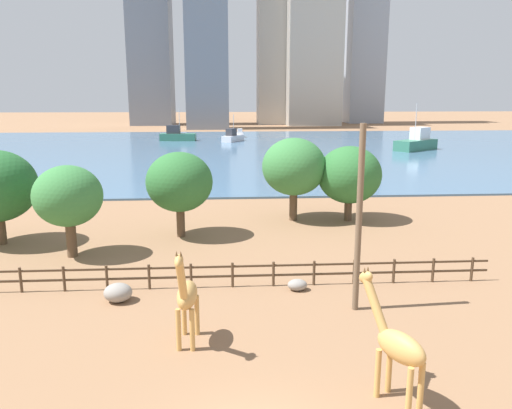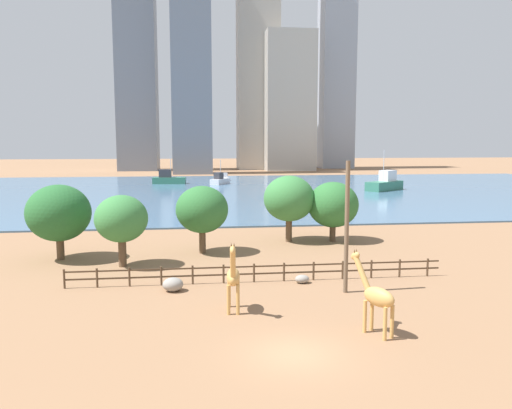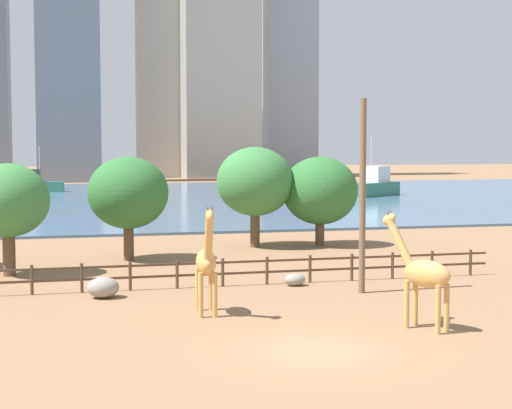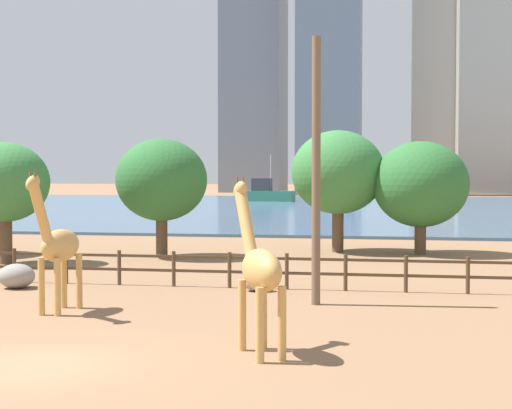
{
  "view_description": "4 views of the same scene",
  "coord_description": "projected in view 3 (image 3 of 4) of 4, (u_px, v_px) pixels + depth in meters",
  "views": [
    {
      "loc": [
        -0.8,
        -12.08,
        9.63
      ],
      "look_at": [
        1.4,
        20.65,
        2.4
      ],
      "focal_mm": 35.0,
      "sensor_mm": 36.0,
      "label": 1
    },
    {
      "loc": [
        -4.36,
        -21.31,
        9.59
      ],
      "look_at": [
        1.51,
        26.19,
        3.63
      ],
      "focal_mm": 35.0,
      "sensor_mm": 36.0,
      "label": 2
    },
    {
      "loc": [
        -7.81,
        -22.77,
        6.25
      ],
      "look_at": [
        2.21,
        15.95,
        3.45
      ],
      "focal_mm": 55.0,
      "sensor_mm": 36.0,
      "label": 3
    },
    {
      "loc": [
        7.61,
        -15.76,
        4.17
      ],
      "look_at": [
        2.8,
        11.41,
        3.07
      ],
      "focal_mm": 55.0,
      "sensor_mm": 36.0,
      "label": 4
    }
  ],
  "objects": [
    {
      "name": "giraffe_tall",
      "position": [
        206.0,
        262.0,
        29.58
      ],
      "size": [
        0.92,
        2.83,
        4.28
      ],
      "rotation": [
        0.0,
        0.0,
        4.62
      ],
      "color": "tan",
      "rests_on": "ground"
    },
    {
      "name": "harbor_water",
      "position": [
        118.0,
        199.0,
        98.74
      ],
      "size": [
        180.0,
        86.0,
        0.2
      ],
      "primitive_type": "cube",
      "color": "#476B8C",
      "rests_on": "ground"
    },
    {
      "name": "skyline_tower_needle",
      "position": [
        66.0,
        8.0,
        151.6
      ],
      "size": [
        12.01,
        11.07,
        67.5
      ],
      "primitive_type": "cube",
      "color": "slate",
      "rests_on": "ground"
    },
    {
      "name": "enclosure_fence",
      "position": [
        227.0,
        270.0,
        35.87
      ],
      "size": [
        26.12,
        0.14,
        1.3
      ],
      "color": "#4C3826",
      "rests_on": "ground"
    },
    {
      "name": "boat_barge",
      "position": [
        36.0,
        184.0,
        112.73
      ],
      "size": [
        7.61,
        3.38,
        6.64
      ],
      "rotation": [
        0.0,
        0.0,
        6.18
      ],
      "color": "#337259",
      "rests_on": "harbor_water"
    },
    {
      "name": "tree_left_large",
      "position": [
        255.0,
        182.0,
        50.08
      ],
      "size": [
        4.92,
        4.92,
        6.44
      ],
      "color": "brown",
      "rests_on": "ground"
    },
    {
      "name": "ground_plane",
      "position": [
        116.0,
        198.0,
        101.64
      ],
      "size": [
        400.0,
        400.0,
        0.0
      ],
      "primitive_type": "plane",
      "color": "#8C6647"
    },
    {
      "name": "boat_tug",
      "position": [
        119.0,
        185.0,
        113.33
      ],
      "size": [
        4.82,
        6.45,
        5.52
      ],
      "rotation": [
        0.0,
        0.0,
        1.08
      ],
      "color": "silver",
      "rests_on": "harbor_water"
    },
    {
      "name": "boulder_by_pole",
      "position": [
        295.0,
        280.0,
        36.03
      ],
      "size": [
        0.99,
        0.76,
        0.57
      ],
      "primitive_type": "ellipsoid",
      "color": "gray",
      "rests_on": "ground"
    },
    {
      "name": "tree_left_small",
      "position": [
        128.0,
        193.0,
        44.04
      ],
      "size": [
        4.53,
        4.53,
        5.88
      ],
      "color": "brown",
      "rests_on": "ground"
    },
    {
      "name": "skyline_tower_glass",
      "position": [
        288.0,
        38.0,
        192.5
      ],
      "size": [
        12.02,
        11.61,
        67.25
      ],
      "primitive_type": "cube",
      "color": "#939EAD",
      "rests_on": "ground"
    },
    {
      "name": "boulder_near_fence",
      "position": [
        103.0,
        287.0,
        33.06
      ],
      "size": [
        1.34,
        1.19,
        0.89
      ],
      "primitive_type": "ellipsoid",
      "color": "gray",
      "rests_on": "ground"
    },
    {
      "name": "tree_center_broad",
      "position": [
        320.0,
        191.0,
        50.84
      ],
      "size": [
        4.91,
        4.91,
        5.82
      ],
      "color": "brown",
      "rests_on": "ground"
    },
    {
      "name": "tree_right_tall",
      "position": [
        8.0,
        201.0,
        38.62
      ],
      "size": [
        4.06,
        4.06,
        5.59
      ],
      "color": "brown",
      "rests_on": "ground"
    },
    {
      "name": "boat_ferry",
      "position": [
        374.0,
        186.0,
        103.14
      ],
      "size": [
        9.04,
        7.87,
        8.0
      ],
      "rotation": [
        0.0,
        0.0,
        3.78
      ],
      "color": "#337259",
      "rests_on": "harbor_water"
    },
    {
      "name": "giraffe_companion",
      "position": [
        423.0,
        273.0,
        27.2
      ],
      "size": [
        1.85,
        2.82,
        4.12
      ],
      "rotation": [
        0.0,
        0.0,
        2.07
      ],
      "color": "tan",
      "rests_on": "ground"
    },
    {
      "name": "boat_sailboat",
      "position": [
        125.0,
        184.0,
        124.31
      ],
      "size": [
        1.61,
        4.35,
        1.91
      ],
      "rotation": [
        0.0,
        0.0,
        1.58
      ],
      "color": "silver",
      "rests_on": "harbor_water"
    },
    {
      "name": "utility_pole",
      "position": [
        363.0,
        196.0,
        33.99
      ],
      "size": [
        0.28,
        0.28,
        8.46
      ],
      "primitive_type": "cylinder",
      "color": "brown",
      "rests_on": "ground"
    },
    {
      "name": "skyline_block_right",
      "position": [
        219.0,
        73.0,
        174.58
      ],
      "size": [
        16.76,
        11.75,
        46.8
      ],
      "primitive_type": "cube",
      "color": "#ADA89E",
      "rests_on": "ground"
    }
  ]
}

